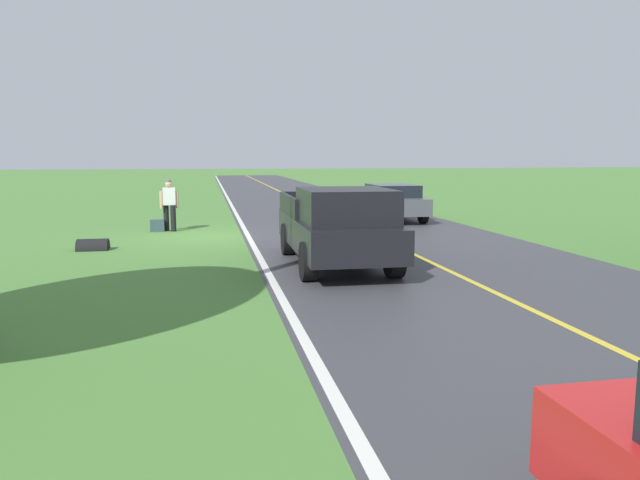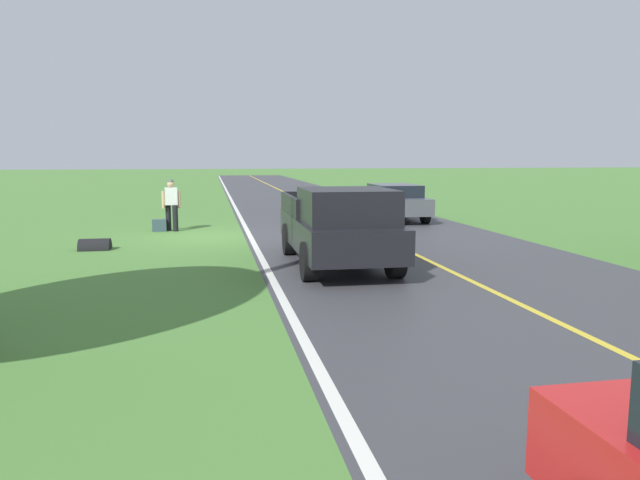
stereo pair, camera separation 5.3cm
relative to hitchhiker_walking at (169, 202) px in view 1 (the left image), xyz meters
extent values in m
plane|color=#4C7F38|center=(-1.18, 1.73, -0.98)|extent=(200.00, 200.00, 0.00)
cube|color=#3D3D42|center=(-6.42, 1.73, -0.98)|extent=(8.22, 120.00, 0.00)
cube|color=silver|center=(-2.49, 1.73, -0.98)|extent=(0.16, 117.60, 0.00)
cube|color=gold|center=(-6.42, 1.73, -0.98)|extent=(0.14, 117.60, 0.00)
cylinder|color=black|center=(-0.12, 0.14, -0.54)|extent=(0.18, 0.18, 0.88)
cylinder|color=black|center=(0.12, -0.08, -0.54)|extent=(0.18, 0.18, 0.88)
cube|color=white|center=(0.00, 0.03, 0.19)|extent=(0.42, 0.29, 0.58)
sphere|color=tan|center=(0.00, 0.03, 0.59)|extent=(0.23, 0.23, 0.23)
sphere|color=#4C564C|center=(0.00, 0.03, 0.67)|extent=(0.20, 0.20, 0.20)
cube|color=black|center=(0.02, -0.17, 0.22)|extent=(0.34, 0.23, 0.44)
cylinder|color=tan|center=(-0.26, 0.03, 0.08)|extent=(0.10, 0.10, 0.58)
cylinder|color=tan|center=(0.25, 0.07, 0.08)|extent=(0.10, 0.10, 0.58)
cube|color=#384C56|center=(0.41, 0.12, -0.78)|extent=(0.48, 0.24, 0.41)
cube|color=black|center=(-4.13, 7.11, -0.23)|extent=(2.07, 5.42, 0.70)
cube|color=black|center=(-4.12, 8.30, 0.48)|extent=(1.87, 2.18, 0.72)
cube|color=black|center=(-4.12, 8.30, 0.55)|extent=(1.70, 1.32, 0.43)
cube|color=black|center=(-5.08, 6.05, 0.34)|extent=(0.14, 3.02, 0.45)
cube|color=black|center=(-3.21, 6.02, 0.34)|extent=(0.14, 3.02, 0.45)
cube|color=black|center=(-4.16, 4.52, 0.34)|extent=(1.84, 0.12, 0.45)
cylinder|color=black|center=(-5.01, 8.87, -0.58)|extent=(0.31, 0.80, 0.80)
cylinder|color=black|center=(-3.21, 8.85, -0.58)|extent=(0.31, 0.80, 0.80)
cylinder|color=black|center=(-5.05, 5.58, -0.58)|extent=(0.31, 0.80, 0.80)
cylinder|color=black|center=(-3.25, 5.55, -0.58)|extent=(0.31, 0.80, 0.80)
cube|color=#4C5156|center=(-8.37, -1.96, -0.34)|extent=(1.93, 4.43, 0.62)
cube|color=black|center=(-8.36, -1.76, 0.20)|extent=(1.67, 2.40, 0.46)
cylinder|color=black|center=(-7.55, -3.37, -0.65)|extent=(0.25, 0.66, 0.66)
cylinder|color=black|center=(-9.24, -3.34, -0.65)|extent=(0.25, 0.66, 0.66)
cylinder|color=black|center=(-7.50, -0.57, -0.65)|extent=(0.25, 0.66, 0.66)
cylinder|color=black|center=(-9.19, -0.54, -0.65)|extent=(0.25, 0.66, 0.66)
cylinder|color=black|center=(1.81, 3.81, -0.98)|extent=(0.80, 0.60, 0.60)
camera|label=1|loc=(-1.22, 20.45, 1.52)|focal=33.33mm
camera|label=2|loc=(-1.27, 20.46, 1.52)|focal=33.33mm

